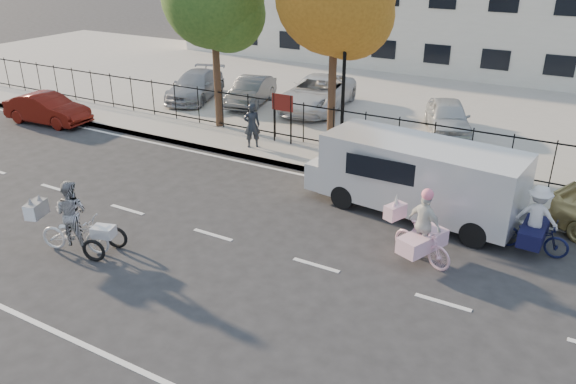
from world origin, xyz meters
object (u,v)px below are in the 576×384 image
Objects in this scene: zebra_trike at (74,225)px; lot_car_c at (251,91)px; unicorn_bike at (422,235)px; bull_bike at (534,226)px; pedestrian at (252,125)px; lot_car_d at (448,117)px; white_van at (417,175)px; red_sedan at (47,109)px; lot_car_b at (317,93)px; lot_car_a at (196,85)px; lamppost at (344,69)px.

lot_car_c is at bearing -2.84° from zebra_trike.
bull_bike is at bearing -29.47° from unicorn_bike.
pedestrian is 0.43× the size of lot_car_d.
pedestrian is (-6.65, 2.03, -0.19)m from white_van.
unicorn_bike is 1.18× the size of pedestrian.
lot_car_b reaches higher than red_sedan.
lot_car_d reaches higher than lot_car_a.
lot_car_b is at bearing -56.88° from red_sedan.
red_sedan is at bearing -147.05° from lot_car_c.
bull_bike is (6.74, -3.63, -2.41)m from lamppost.
white_van is at bearing -64.03° from zebra_trike.
zebra_trike reaches higher than lot_car_c.
lot_car_b is at bearing 2.20° from lot_car_c.
red_sedan is 0.86× the size of lot_car_a.
unicorn_bike is 16.08m from lot_car_a.
lot_car_b is 3.03m from lot_car_c.
lamppost is 7.45m from unicorn_bike.
zebra_trike reaches higher than lot_car_d.
lot_car_b is (-0.22, 5.57, -0.10)m from pedestrian.
unicorn_bike reaches higher than lot_car_a.
bull_bike is 0.31× the size of white_van.
pedestrian is (-3.04, -0.97, -2.16)m from lamppost.
lamppost is 12.66m from red_sedan.
lot_car_c is at bearing 71.30° from unicorn_bike.
lot_car_b reaches higher than lot_car_a.
zebra_trike reaches higher than lot_car_b.
zebra_trike is 14.27m from lot_car_d.
lamppost is 1.16× the size of lot_car_d.
pedestrian is 0.44× the size of lot_car_c.
white_van is at bearing 121.24° from pedestrian.
lot_car_c is (-9.80, 6.82, -0.40)m from white_van.
bull_bike is at bearing -40.86° from lot_car_a.
pedestrian is 5.73m from lot_car_c.
zebra_trike is at bearing -95.89° from lot_car_b.
bull_bike reaches higher than lot_car_d.
lamppost is 9.85m from lot_car_a.
lot_car_d is (5.49, 13.17, 0.06)m from zebra_trike.
zebra_trike is 13.70m from lot_car_b.
bull_bike is 1.17× the size of pedestrian.
lot_car_c is at bearing -7.24° from lot_car_a.
white_van is 1.40× the size of lot_car_a.
unicorn_bike is 0.32× the size of white_van.
lot_car_a is at bearing -174.97° from lot_car_b.
lot_car_b is at bearing 125.35° from lamppost.
unicorn_bike is 0.51× the size of lot_car_d.
zebra_trike is 0.43× the size of lot_car_b.
zebra_trike is 1.35× the size of pedestrian.
zebra_trike is (-2.90, -9.09, -2.39)m from lamppost.
lot_car_b is (-3.27, 4.60, -2.26)m from lamppost.
zebra_trike is at bearing -134.44° from lot_car_d.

